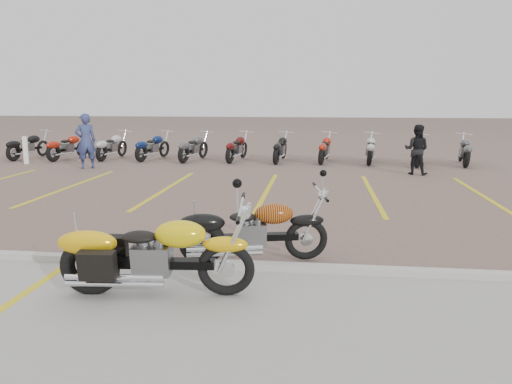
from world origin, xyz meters
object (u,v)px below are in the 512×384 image
yellow_cruiser (153,257)px  person_a (86,141)px  bollard (26,150)px  flame_cruiser (250,233)px  person_b (417,150)px

yellow_cruiser → person_a: bearing=114.6°
person_a → bollard: person_a is taller
yellow_cruiser → bollard: size_ratio=2.42×
person_a → yellow_cruiser: bearing=82.9°
flame_cruiser → person_a: (-6.88, 9.05, 0.48)m
yellow_cruiser → flame_cruiser: 1.72m
yellow_cruiser → flame_cruiser: size_ratio=1.10×
person_b → bollard: person_b is taller
yellow_cruiser → flame_cruiser: yellow_cruiser is taller
yellow_cruiser → person_b: 11.62m
flame_cruiser → person_b: (4.04, 9.07, 0.33)m
yellow_cruiser → bollard: (-8.58, 11.27, 0.01)m
yellow_cruiser → person_a: 11.97m
person_b → bollard: bearing=17.7°
flame_cruiser → person_b: person_b is taller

